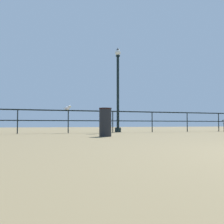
# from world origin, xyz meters

# --- Properties ---
(pier_railing) EXTENTS (24.49, 0.05, 0.99)m
(pier_railing) POSITION_xyz_m (-0.00, 9.47, 0.73)
(pier_railing) COLOR black
(pier_railing) RESTS_ON ground_plane
(lamppost_center) EXTENTS (0.29, 0.29, 4.05)m
(lamppost_center) POSITION_xyz_m (0.38, 9.80, 2.04)
(lamppost_center) COLOR black
(lamppost_center) RESTS_ON ground_plane
(seagull_on_rail) EXTENTS (0.29, 0.37, 0.20)m
(seagull_on_rail) POSITION_xyz_m (-2.08, 9.46, 1.08)
(seagull_on_rail) COLOR silver
(seagull_on_rail) RESTS_ON pier_railing
(trash_bin) EXTENTS (0.39, 0.39, 0.89)m
(trash_bin) POSITION_xyz_m (-1.51, 6.08, 0.45)
(trash_bin) COLOR black
(trash_bin) RESTS_ON ground_plane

